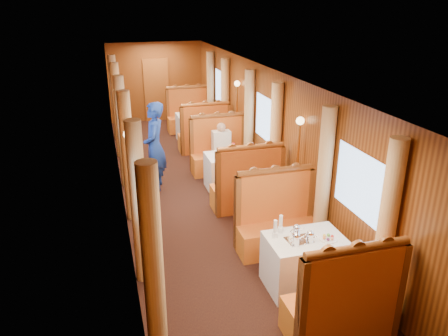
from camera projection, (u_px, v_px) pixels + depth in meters
name	position (u px, v px, depth m)	size (l,w,h in m)	color
floor	(197.00, 192.00, 9.10)	(3.00, 12.00, 0.01)	black
ceiling	(194.00, 71.00, 8.19)	(3.00, 12.00, 0.01)	silver
wall_far	(156.00, 82.00, 14.03)	(3.00, 2.50, 0.01)	brown
wall_left	(118.00, 141.00, 8.27)	(12.00, 2.50, 0.01)	brown
wall_right	(267.00, 129.00, 9.03)	(12.00, 2.50, 0.01)	brown
doorway_far	(157.00, 90.00, 14.09)	(0.80, 0.04, 2.00)	brown
table_near	(304.00, 262.00, 6.02)	(1.05, 0.72, 0.75)	white
banquette_near_fwd	(342.00, 306.00, 5.09)	(1.30, 0.55, 1.34)	#B83914
banquette_near_aft	(277.00, 225.00, 6.91)	(1.30, 0.55, 1.34)	#B83914
table_mid	(232.00, 171.00, 9.16)	(1.05, 0.72, 0.75)	white
banquette_mid_fwd	(247.00, 188.00, 8.23)	(1.30, 0.55, 1.34)	#B83914
banquette_mid_aft	(219.00, 154.00, 10.05)	(1.30, 0.55, 1.34)	#B83914
table_far	(196.00, 127.00, 12.29)	(1.05, 0.72, 0.75)	white
banquette_far_fwd	(204.00, 136.00, 11.37)	(1.30, 0.55, 1.34)	#B83914
banquette_far_aft	(189.00, 117.00, 13.19)	(1.30, 0.55, 1.34)	#B83914
tea_tray	(299.00, 240.00, 5.82)	(0.34, 0.26, 0.01)	silver
teapot_left	(296.00, 240.00, 5.69)	(0.18, 0.13, 0.14)	silver
teapot_right	(310.00, 238.00, 5.76)	(0.16, 0.12, 0.13)	silver
teapot_back	(296.00, 232.00, 5.91)	(0.17, 0.13, 0.14)	silver
fruit_plate	(328.00, 238.00, 5.85)	(0.24, 0.24, 0.05)	white
cup_inboard	(275.00, 231.00, 5.86)	(0.08, 0.08, 0.26)	white
cup_outboard	(281.00, 226.00, 5.99)	(0.08, 0.08, 0.26)	white
rose_vase_mid	(233.00, 146.00, 8.97)	(0.06, 0.06, 0.36)	silver
rose_vase_far	(194.00, 108.00, 12.11)	(0.06, 0.06, 0.36)	silver
window_left_near	(134.00, 212.00, 5.06)	(1.20, 0.90, 0.01)	#84ADE0
curtain_left_near_a	(153.00, 269.00, 4.49)	(0.22, 0.22, 2.35)	tan
curtain_left_near_b	(139.00, 204.00, 5.89)	(0.22, 0.22, 2.35)	tan
window_right_near	(360.00, 185.00, 5.81)	(1.20, 0.90, 0.01)	#84ADE0
curtain_right_near_a	(386.00, 232.00, 5.19)	(0.22, 0.22, 2.35)	tan
curtain_right_near_b	(324.00, 182.00, 6.59)	(0.22, 0.22, 2.35)	tan
window_left_mid	(118.00, 130.00, 8.20)	(1.20, 0.90, 0.01)	#84ADE0
curtain_left_mid_a	(128.00, 157.00, 7.63)	(0.22, 0.22, 2.35)	tan
curtain_left_mid_b	(123.00, 133.00, 9.03)	(0.22, 0.22, 2.35)	tan
window_right_mid	(266.00, 119.00, 8.95)	(1.20, 0.90, 0.01)	#84ADE0
curtain_right_mid_a	(275.00, 144.00, 8.33)	(0.22, 0.22, 2.35)	tan
curtain_right_mid_b	(249.00, 123.00, 9.72)	(0.22, 0.22, 2.35)	tan
window_left_far	(111.00, 94.00, 11.34)	(1.20, 0.90, 0.01)	#84ADE0
curtain_left_far_a	(118.00, 111.00, 10.77)	(0.22, 0.22, 2.35)	tan
curtain_left_far_b	(115.00, 98.00, 12.17)	(0.22, 0.22, 2.35)	tan
window_right_far	(221.00, 88.00, 12.09)	(1.20, 0.90, 0.01)	#84ADE0
curtain_right_far_a	(225.00, 104.00, 11.46)	(0.22, 0.22, 2.35)	tan
curtain_right_far_b	(211.00, 92.00, 12.86)	(0.22, 0.22, 2.35)	tan
sconce_left_fore	(130.00, 165.00, 6.68)	(0.14, 0.14, 1.95)	#BF8C3F
sconce_right_fore	(298.00, 149.00, 7.38)	(0.14, 0.14, 1.95)	#BF8C3F
sconce_left_aft	(118.00, 112.00, 9.82)	(0.14, 0.14, 1.95)	#BF8C3F
sconce_right_aft	(237.00, 104.00, 10.52)	(0.14, 0.14, 1.95)	#BF8C3F
steward	(155.00, 147.00, 8.95)	(0.68, 0.44, 1.85)	navy
passenger	(222.00, 144.00, 9.73)	(0.40, 0.44, 0.76)	beige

